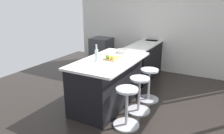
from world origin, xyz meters
TOP-DOWN VIEW (x-y plane):
  - ground_plane at (0.00, 0.00)m, footprint 6.82×6.82m
  - interior_partition_left at (-2.62, 0.00)m, footprint 0.15×5.02m
  - sink_cabinet at (-2.28, -0.08)m, footprint 2.40×0.60m
  - oven_range at (-2.27, -1.63)m, footprint 0.60×0.61m
  - kitchen_island at (-0.01, -0.13)m, footprint 1.75×0.98m
  - stool_by_window at (-0.56, 0.53)m, footprint 0.44×0.44m
  - stool_middle at (-0.01, 0.53)m, footprint 0.44×0.44m
  - stool_near_camera at (0.54, 0.53)m, footprint 0.44×0.44m
  - cutting_board at (-0.09, -0.06)m, footprint 0.36×0.24m
  - apple_green at (0.02, -0.12)m, footprint 0.08×0.08m
  - apple_yellow at (0.01, -0.02)m, footprint 0.08×0.08m
  - water_bottle at (0.20, -0.25)m, footprint 0.06×0.06m
  - fruit_bowl at (-0.63, -0.10)m, footprint 0.25×0.25m

SIDE VIEW (x-z plane):
  - ground_plane at x=0.00m, z-range 0.00..0.00m
  - stool_by_window at x=-0.56m, z-range -0.02..0.66m
  - stool_middle at x=-0.01m, z-range -0.02..0.66m
  - stool_near_camera at x=0.54m, z-range -0.02..0.66m
  - oven_range at x=-2.27m, z-range 0.00..0.87m
  - sink_cabinet at x=-2.28m, z-range -0.13..1.04m
  - kitchen_island at x=-0.01m, z-range 0.01..0.94m
  - cutting_board at x=-0.09m, z-range 0.94..0.96m
  - fruit_bowl at x=-0.63m, z-range 0.94..1.01m
  - apple_yellow at x=0.01m, z-range 0.96..1.03m
  - apple_green at x=0.02m, z-range 0.96..1.04m
  - water_bottle at x=0.20m, z-range 0.90..1.22m
  - interior_partition_left at x=-2.62m, z-range 0.00..2.75m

